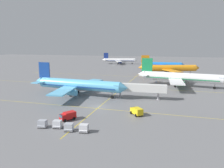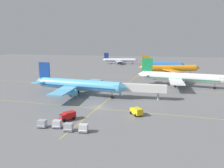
% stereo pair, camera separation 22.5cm
% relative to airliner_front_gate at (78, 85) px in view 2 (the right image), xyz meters
% --- Properties ---
extents(ground_plane, '(600.00, 600.00, 0.00)m').
position_rel_airliner_front_gate_xyz_m(ground_plane, '(13.15, -12.20, -4.22)').
color(ground_plane, slate).
extents(airliner_front_gate, '(39.72, 34.15, 12.34)m').
position_rel_airliner_front_gate_xyz_m(airliner_front_gate, '(0.00, 0.00, 0.00)').
color(airliner_front_gate, '#5BB7E5').
rests_on(airliner_front_gate, ground).
extents(airliner_second_row, '(41.33, 35.35, 12.85)m').
position_rel_airliner_front_gate_xyz_m(airliner_second_row, '(38.15, 29.41, 0.17)').
color(airliner_second_row, white).
rests_on(airliner_second_row, ground).
extents(airliner_third_row, '(39.53, 33.79, 12.58)m').
position_rel_airliner_front_gate_xyz_m(airliner_third_row, '(31.97, 69.37, 0.08)').
color(airliner_third_row, orange).
rests_on(airliner_third_row, ground).
extents(airliner_far_left_stand, '(34.95, 30.16, 10.88)m').
position_rel_airliner_front_gate_xyz_m(airliner_far_left_stand, '(25.64, 101.65, -0.50)').
color(airliner_far_left_stand, blue).
rests_on(airliner_far_left_stand, ground).
extents(airliner_far_right_stand, '(35.68, 30.31, 11.17)m').
position_rel_airliner_front_gate_xyz_m(airliner_far_right_stand, '(-17.94, 136.73, -0.40)').
color(airliner_far_right_stand, white).
rests_on(airliner_far_right_stand, ground).
extents(taxiway_markings, '(147.63, 114.26, 0.01)m').
position_rel_airliner_front_gate_xyz_m(taxiway_markings, '(13.15, 20.43, -4.21)').
color(taxiway_markings, yellow).
rests_on(taxiway_markings, ground).
extents(service_truck_red_van, '(4.08, 4.31, 2.10)m').
position_rel_airliner_front_gate_xyz_m(service_truck_red_van, '(25.73, -16.90, -3.04)').
color(service_truck_red_van, yellow).
rests_on(service_truck_red_van, ground).
extents(service_truck_catering, '(3.78, 4.45, 2.10)m').
position_rel_airliner_front_gate_xyz_m(service_truck_catering, '(9.28, -25.91, -3.04)').
color(service_truck_catering, red).
rests_on(service_truck_catering, ground).
extents(baggage_cart_row_leftmost, '(2.84, 1.93, 1.86)m').
position_rel_airliner_front_gate_xyz_m(baggage_cart_row_leftmost, '(6.03, -32.29, -3.21)').
color(baggage_cart_row_leftmost, '#99999E').
rests_on(baggage_cart_row_leftmost, ground).
extents(baggage_cart_row_second, '(2.84, 1.93, 1.86)m').
position_rel_airliner_front_gate_xyz_m(baggage_cart_row_second, '(9.52, -31.50, -3.21)').
color(baggage_cart_row_second, '#99999E').
rests_on(baggage_cart_row_second, ground).
extents(baggage_cart_row_middle, '(2.84, 1.93, 1.86)m').
position_rel_airliner_front_gate_xyz_m(baggage_cart_row_middle, '(13.01, -32.46, -3.21)').
color(baggage_cart_row_middle, '#99999E').
rests_on(baggage_cart_row_middle, ground).
extents(baggage_cart_row_fourth, '(2.84, 1.93, 1.86)m').
position_rel_airliner_front_gate_xyz_m(baggage_cart_row_fourth, '(16.50, -32.09, -3.21)').
color(baggage_cart_row_fourth, '#99999E').
rests_on(baggage_cart_row_fourth, ground).
extents(jet_bridge, '(21.77, 4.09, 5.58)m').
position_rel_airliner_front_gate_xyz_m(jet_bridge, '(20.95, 1.06, -0.15)').
color(jet_bridge, silver).
rests_on(jet_bridge, ground).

